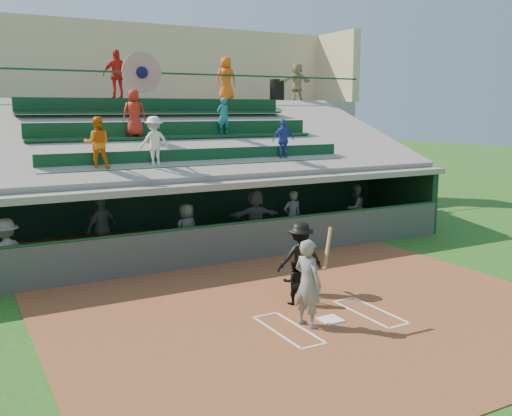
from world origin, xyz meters
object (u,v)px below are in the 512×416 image
trash_bin (277,90)px  catcher (294,281)px  batter_at_plate (308,283)px  home_plate (331,320)px

trash_bin → catcher: bearing=-119.1°
batter_at_plate → trash_bin: 15.29m
batter_at_plate → trash_bin: (6.97, 12.95, 4.16)m
home_plate → catcher: (-0.12, 1.22, 0.50)m
catcher → trash_bin: trash_bin is taller
home_plate → batter_at_plate: 1.05m
trash_bin → batter_at_plate: bearing=-118.3°
batter_at_plate → catcher: (0.46, 1.24, -0.38)m
trash_bin → home_plate: bearing=-116.3°
home_plate → trash_bin: size_ratio=0.45×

